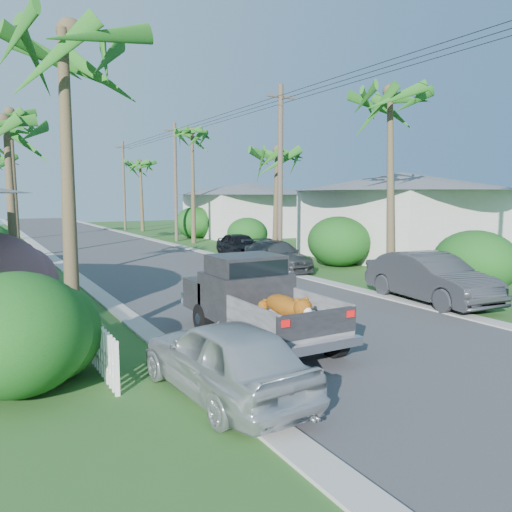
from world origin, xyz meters
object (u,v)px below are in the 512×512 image
parked_car_rf (240,246)px  parked_car_ln (224,358)px  palm_l_c (10,114)px  palm_r_b (276,151)px  house_right_near (400,219)px  pickup_truck (251,298)px  palm_r_d (140,162)px  palm_r_c (192,132)px  palm_l_b (6,123)px  parked_car_rm (276,256)px  house_right_far (248,212)px  utility_pole_b (280,174)px  utility_pole_d (124,185)px  parked_car_rn (430,278)px  palm_l_a (61,33)px  utility_pole_c (176,181)px  palm_r_a (394,93)px

parked_car_rf → parked_car_ln: size_ratio=1.01×
palm_l_c → palm_r_b: size_ratio=1.28×
parked_car_rf → parked_car_ln: bearing=-113.0°
parked_car_ln → house_right_near: (17.36, 12.95, 1.52)m
pickup_truck → palm_r_d: (8.67, 37.99, 5.73)m
parked_car_rf → palm_r_c: palm_r_c is taller
palm_l_b → pickup_truck: bearing=-65.1°
parked_car_rm → house_right_far: (8.64, 18.67, 1.44)m
utility_pole_b → utility_pole_d: same height
parked_car_ln → palm_l_c: palm_l_c is taller
parked_car_rn → parked_car_rm: 8.62m
house_right_near → house_right_far: house_right_near is taller
house_right_far → utility_pole_b: size_ratio=1.00×
palm_l_b → palm_r_c: (13.00, 14.00, 1.96)m
palm_r_b → palm_r_d: 25.01m
palm_l_a → palm_l_b: 9.05m
house_right_far → house_right_near: bearing=-90.0°
utility_pole_b → utility_pole_c: 15.00m
palm_l_c → house_right_far: 21.41m
house_right_far → utility_pole_b: bearing=-113.5°
parked_car_rm → palm_r_c: size_ratio=0.50×
utility_pole_b → utility_pole_c: size_ratio=1.00×
palm_r_c → utility_pole_b: (-0.60, -13.00, -3.51)m
utility_pole_d → parked_car_rn: bearing=-90.9°
palm_r_b → house_right_far: size_ratio=0.80×
parked_car_rn → palm_r_c: bearing=93.5°
palm_l_b → palm_l_a: bearing=-86.2°
parked_car_rm → utility_pole_b: bearing=57.6°
parked_car_rf → palm_r_b: (1.60, -1.32, 5.25)m
pickup_truck → parked_car_rf: 16.00m
parked_car_rn → utility_pole_c: utility_pole_c is taller
pickup_truck → palm_r_c: palm_r_c is taller
pickup_truck → palm_r_b: size_ratio=0.71×
parked_car_rn → utility_pole_d: utility_pole_d is taller
parked_car_rm → palm_l_c: 16.54m
palm_l_b → utility_pole_d: (12.40, 31.00, -1.55)m
palm_l_a → palm_l_c: 19.03m
palm_l_c → utility_pole_d: (11.60, 21.00, -3.31)m
parked_car_rn → palm_l_a: size_ratio=0.60×
palm_l_c → palm_r_a: palm_l_c is taller
parked_car_rn → parked_car_rm: bearing=100.7°
palm_l_a → house_right_far: 33.48m
palm_r_d → house_right_far: 12.79m
palm_l_a → palm_l_b: palm_l_a is taller
parked_car_ln → house_right_near: size_ratio=0.45×
parked_car_rm → palm_r_d: (2.14, 28.67, 6.06)m
palm_l_c → utility_pole_c: size_ratio=1.02×
pickup_truck → parked_car_rf: bearing=63.4°
house_right_near → utility_pole_d: size_ratio=1.00×
palm_r_c → utility_pole_d: (-0.60, 17.00, -3.51)m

